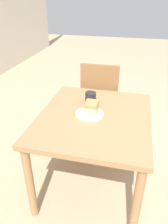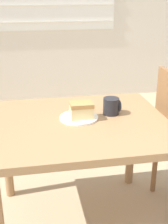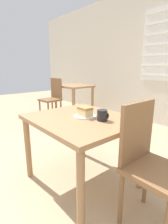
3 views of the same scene
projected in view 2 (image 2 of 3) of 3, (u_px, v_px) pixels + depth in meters
name	position (u px, v px, depth m)	size (l,w,h in m)	color
dining_table_near	(80.00, 137.00, 1.78)	(1.00, 0.86, 0.71)	#9E754C
plate	(79.00, 118.00, 1.78)	(0.22, 0.22, 0.01)	white
cake_slice	(81.00, 110.00, 1.75)	(0.13, 0.10, 0.09)	#E5CC89
coffee_mug	(112.00, 106.00, 1.83)	(0.10, 0.09, 0.10)	#232328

